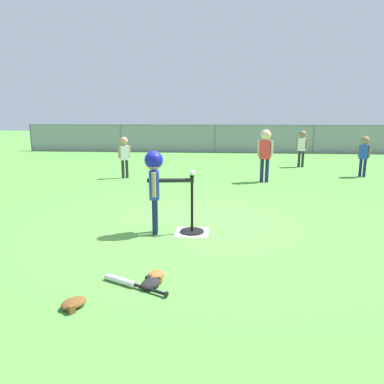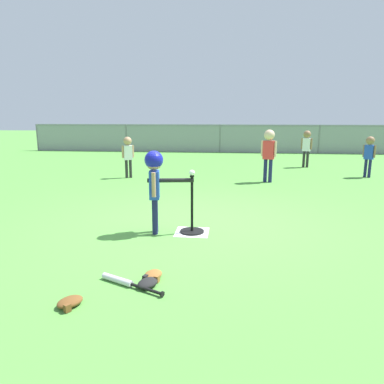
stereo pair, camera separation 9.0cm
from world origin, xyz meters
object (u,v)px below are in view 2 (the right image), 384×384
object	(u,v)px
fielder_deep_right	(128,152)
glove_tossed_aside	(70,302)
fielder_deep_center	(269,149)
glove_near_bats	(153,275)
batting_tee	(192,223)
fielder_near_right	(369,151)
glove_by_plate	(148,283)
baseball_on_tee	(192,173)
spare_bat_silver	(123,282)
batter_child	(155,175)
fielder_deep_left	(307,144)

from	to	relation	value
fielder_deep_right	glove_tossed_aside	distance (m)	6.21
fielder_deep_center	glove_near_bats	world-z (taller)	fielder_deep_center
glove_tossed_aside	batting_tee	bearing A→B (deg)	68.22
fielder_near_right	glove_by_plate	size ratio (longest dim) A/B	3.86
glove_tossed_aside	glove_near_bats	bearing A→B (deg)	44.99
baseball_on_tee	fielder_deep_center	bearing A→B (deg)	70.46
batting_tee	fielder_deep_right	size ratio (longest dim) A/B	0.76
glove_tossed_aside	glove_by_plate	bearing A→B (deg)	36.27
glove_by_plate	fielder_deep_center	bearing A→B (deg)	73.53
glove_by_plate	glove_near_bats	world-z (taller)	same
baseball_on_tee	spare_bat_silver	xyz separation A→B (m)	(-0.47, -1.57, -0.77)
spare_bat_silver	batter_child	bearing A→B (deg)	90.08
fielder_deep_right	batter_child	bearing A→B (deg)	-69.52
batter_child	glove_near_bats	xyz separation A→B (m)	(0.25, -1.35, -0.74)
fielder_deep_right	glove_by_plate	world-z (taller)	fielder_deep_right
batting_tee	spare_bat_silver	bearing A→B (deg)	-106.65
baseball_on_tee	fielder_deep_center	world-z (taller)	fielder_deep_center
glove_near_bats	fielder_deep_center	bearing A→B (deg)	73.21
fielder_deep_right	glove_near_bats	bearing A→B (deg)	-71.88
fielder_near_right	spare_bat_silver	xyz separation A→B (m)	(-4.37, -6.33, -0.63)
spare_bat_silver	glove_by_plate	xyz separation A→B (m)	(0.23, -0.01, 0.01)
glove_tossed_aside	batter_child	bearing A→B (deg)	80.47
spare_bat_silver	glove_tossed_aside	distance (m)	0.53
fielder_deep_left	glove_near_bats	size ratio (longest dim) A/B	4.32
fielder_deep_left	fielder_near_right	distance (m)	2.04
glove_near_bats	fielder_deep_right	bearing A→B (deg)	108.12
batter_child	fielder_near_right	distance (m)	6.52
baseball_on_tee	spare_bat_silver	bearing A→B (deg)	-106.65
batter_child	fielder_deep_right	world-z (taller)	batter_child
spare_bat_silver	fielder_deep_left	bearing A→B (deg)	68.22
fielder_deep_right	fielder_near_right	xyz separation A→B (m)	(5.92, 0.69, 0.00)
batting_tee	fielder_deep_right	xyz separation A→B (m)	(-2.02, 4.07, 0.52)
fielder_deep_left	glove_tossed_aside	world-z (taller)	fielder_deep_left
spare_bat_silver	glove_near_bats	xyz separation A→B (m)	(0.25, 0.16, 0.01)
fielder_deep_center	glove_near_bats	bearing A→B (deg)	-106.79
batter_child	glove_tossed_aside	world-z (taller)	batter_child
fielder_deep_center	glove_near_bats	xyz separation A→B (m)	(-1.58, -5.24, -0.74)
fielder_deep_center	baseball_on_tee	bearing A→B (deg)	-109.54
fielder_deep_left	glove_tossed_aside	distance (m)	9.14
fielder_deep_right	fielder_deep_center	size ratio (longest dim) A/B	0.84
fielder_deep_left	fielder_near_right	size ratio (longest dim) A/B	1.07
baseball_on_tee	fielder_deep_left	bearing A→B (deg)	67.02
baseball_on_tee	glove_near_bats	world-z (taller)	baseball_on_tee
glove_by_plate	glove_tossed_aside	world-z (taller)	same
fielder_deep_right	spare_bat_silver	distance (m)	5.88
spare_bat_silver	glove_near_bats	bearing A→B (deg)	32.31
batter_child	spare_bat_silver	world-z (taller)	batter_child
batter_child	glove_near_bats	size ratio (longest dim) A/B	4.33
fielder_deep_right	spare_bat_silver	bearing A→B (deg)	-74.66
glove_by_plate	spare_bat_silver	bearing A→B (deg)	177.94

